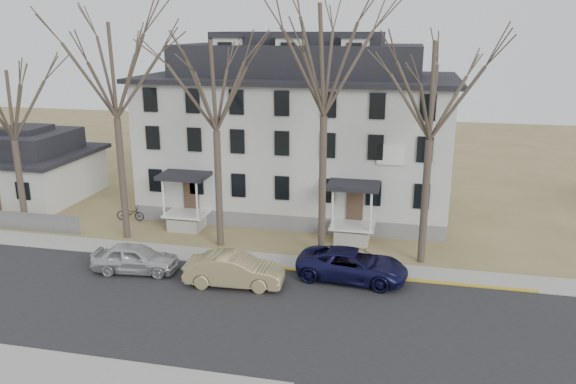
% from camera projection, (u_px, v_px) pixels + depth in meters
% --- Properties ---
extents(ground, '(120.00, 120.00, 0.00)m').
position_uv_depth(ground, '(259.00, 342.00, 22.81)').
color(ground, olive).
rests_on(ground, ground).
extents(main_road, '(120.00, 10.00, 0.04)m').
position_uv_depth(main_road, '(271.00, 318.00, 24.68)').
color(main_road, '#27272A').
rests_on(main_road, ground).
extents(far_sidewalk, '(120.00, 2.00, 0.08)m').
position_uv_depth(far_sidewalk, '(298.00, 264.00, 30.31)').
color(far_sidewalk, '#A09F97').
rests_on(far_sidewalk, ground).
extents(yellow_curb, '(14.00, 0.25, 0.06)m').
position_uv_depth(yellow_curb, '(391.00, 280.00, 28.43)').
color(yellow_curb, gold).
rests_on(yellow_curb, ground).
extents(boarding_house, '(20.80, 12.36, 12.05)m').
position_uv_depth(boarding_house, '(298.00, 132.00, 38.55)').
color(boarding_house, slate).
rests_on(boarding_house, ground).
extents(small_house, '(8.70, 8.70, 5.00)m').
position_uv_depth(small_house, '(30.00, 168.00, 41.71)').
color(small_house, beige).
rests_on(small_house, ground).
extents(tree_far_left, '(8.40, 8.40, 13.72)m').
position_uv_depth(tree_far_left, '(112.00, 64.00, 31.37)').
color(tree_far_left, '#473B31').
rests_on(tree_far_left, ground).
extents(tree_mid_left, '(7.80, 7.80, 12.74)m').
position_uv_depth(tree_mid_left, '(215.00, 79.00, 30.34)').
color(tree_mid_left, '#473B31').
rests_on(tree_mid_left, ground).
extents(tree_center, '(9.00, 9.00, 14.70)m').
position_uv_depth(tree_center, '(325.00, 52.00, 28.68)').
color(tree_center, '#473B31').
rests_on(tree_center, ground).
extents(tree_mid_right, '(7.80, 7.80, 12.74)m').
position_uv_depth(tree_mid_right, '(433.00, 84.00, 27.96)').
color(tree_mid_right, '#473B31').
rests_on(tree_mid_right, ground).
extents(tree_bungalow, '(6.60, 6.60, 10.78)m').
position_uv_depth(tree_bungalow, '(9.00, 101.00, 33.43)').
color(tree_bungalow, '#473B31').
rests_on(tree_bungalow, ground).
extents(car_silver, '(4.62, 2.26, 1.52)m').
position_uv_depth(car_silver, '(135.00, 259.00, 29.10)').
color(car_silver, silver).
rests_on(car_silver, ground).
extents(car_tan, '(4.95, 2.00, 1.60)m').
position_uv_depth(car_tan, '(234.00, 271.00, 27.57)').
color(car_tan, tan).
rests_on(car_tan, ground).
extents(car_navy, '(5.74, 3.03, 1.54)m').
position_uv_depth(car_navy, '(352.00, 266.00, 28.24)').
color(car_navy, '#12123A').
rests_on(car_navy, ground).
extents(bicycle_left, '(1.92, 0.76, 0.99)m').
position_uv_depth(bicycle_left, '(130.00, 214.00, 36.99)').
color(bicycle_left, black).
rests_on(bicycle_left, ground).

